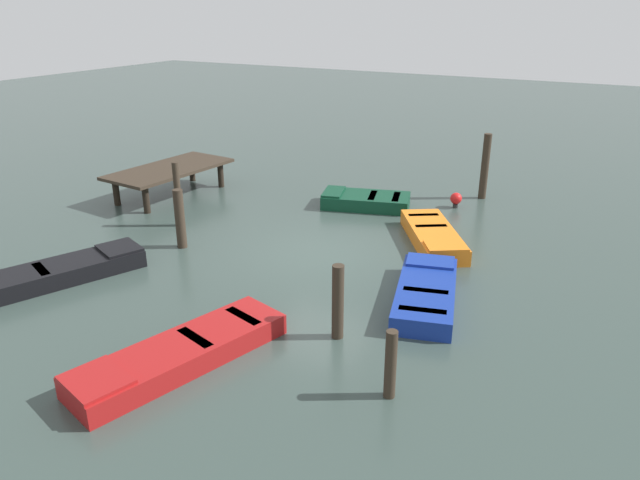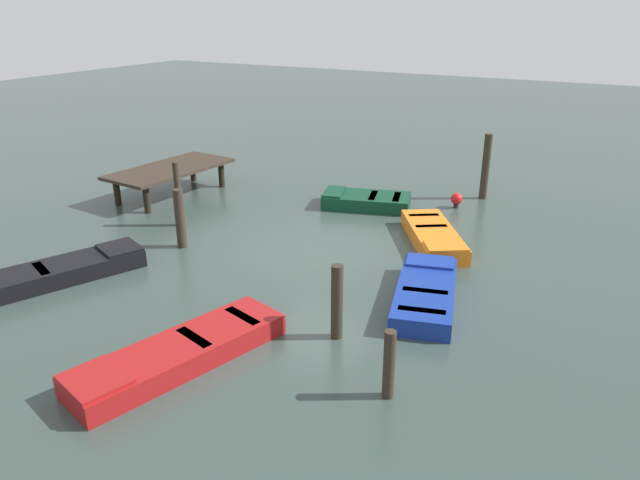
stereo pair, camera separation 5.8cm
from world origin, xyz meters
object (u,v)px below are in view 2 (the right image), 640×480
dock_segment (170,171)px  mooring_piling_center (337,302)px  rowboat_orange (433,236)px  rowboat_dark_green (366,200)px  mooring_piling_far_left (180,219)px  mooring_piling_near_left (486,167)px  marker_buoy (457,199)px  mooring_piling_mid_left (389,365)px  rowboat_red (179,353)px  rowboat_black (57,272)px  mooring_piling_far_right (178,194)px  rowboat_blue (426,293)px

dock_segment → mooring_piling_center: (-5.38, -8.85, -0.08)m
rowboat_orange → mooring_piling_center: mooring_piling_center is taller
rowboat_dark_green → mooring_piling_far_left: 6.01m
mooring_piling_near_left → marker_buoy: (-1.37, 0.48, -0.77)m
mooring_piling_mid_left → mooring_piling_near_left: (11.22, 1.31, 0.45)m
rowboat_dark_green → rowboat_red: bearing=78.0°
marker_buoy → rowboat_dark_green: bearing=116.9°
rowboat_orange → rowboat_black: (-6.28, 6.83, -0.00)m
rowboat_dark_green → mooring_piling_near_left: bearing=-154.7°
rowboat_red → marker_buoy: (10.74, -1.80, 0.07)m
rowboat_orange → mooring_piling_mid_left: bearing=-19.8°
dock_segment → mooring_piling_far_left: mooring_piling_far_left is taller
dock_segment → mooring_piling_mid_left: mooring_piling_mid_left is taller
rowboat_orange → mooring_piling_near_left: 4.62m
rowboat_dark_green → mooring_piling_far_right: mooring_piling_far_right is taller
mooring_piling_mid_left → marker_buoy: 10.01m
rowboat_red → rowboat_black: (1.29, 4.72, 0.00)m
mooring_piling_far_right → rowboat_blue: bearing=-98.3°
rowboat_red → rowboat_dark_green: (9.47, 0.70, 0.00)m
mooring_piling_far_left → rowboat_red: bearing=-139.8°
dock_segment → mooring_piling_center: 10.36m
dock_segment → rowboat_orange: size_ratio=1.30×
mooring_piling_mid_left → mooring_piling_near_left: 11.30m
rowboat_black → rowboat_red: bearing=-82.8°
rowboat_dark_green → mooring_piling_mid_left: size_ratio=2.40×
mooring_piling_mid_left → rowboat_dark_green: bearing=26.6°
rowboat_blue → mooring_piling_mid_left: (-3.42, -0.55, 0.39)m
dock_segment → mooring_piling_far_right: bearing=-128.7°
rowboat_blue → rowboat_red: bearing=130.0°
rowboat_red → mooring_piling_far_right: size_ratio=2.23×
mooring_piling_mid_left → mooring_piling_far_right: size_ratio=0.65×
dock_segment → mooring_piling_near_left: size_ratio=2.02×
mooring_piling_far_right → rowboat_black: bearing=179.4°
dock_segment → mooring_piling_near_left: mooring_piling_near_left is taller
dock_segment → mooring_piling_far_right: mooring_piling_far_right is taller
rowboat_red → mooring_piling_far_left: 5.54m
dock_segment → rowboat_dark_green: (1.95, -6.12, -0.62)m
mooring_piling_far_left → dock_segment: bearing=44.7°
mooring_piling_center → marker_buoy: bearing=1.5°
rowboat_orange → mooring_piling_far_left: size_ratio=2.11×
rowboat_dark_green → rowboat_black: (-8.18, 4.02, -0.00)m
rowboat_dark_green → mooring_piling_mid_left: (-8.58, -4.29, 0.39)m
mooring_piling_mid_left → mooring_piling_near_left: size_ratio=0.57×
rowboat_orange → rowboat_blue: 3.38m
rowboat_black → mooring_piling_far_right: mooring_piling_far_right is taller
rowboat_red → mooring_piling_mid_left: 3.72m
rowboat_red → mooring_piling_far_right: mooring_piling_far_right is taller
rowboat_black → dock_segment: bearing=41.1°
mooring_piling_mid_left → mooring_piling_far_right: mooring_piling_far_right is taller
rowboat_red → mooring_piling_near_left: (12.11, -2.28, 0.84)m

